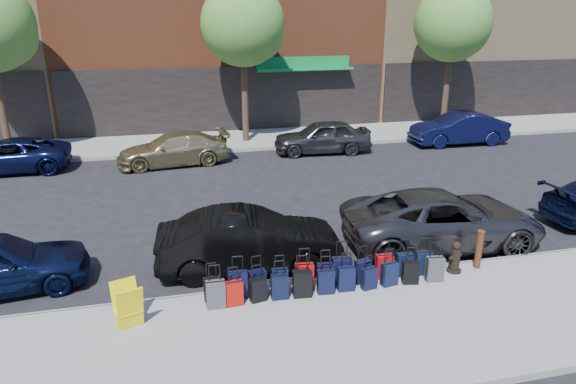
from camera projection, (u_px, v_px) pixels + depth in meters
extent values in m
plane|color=black|center=(278.00, 215.00, 16.09)|extent=(120.00, 120.00, 0.00)
cube|color=gray|center=(348.00, 332.00, 10.10)|extent=(60.00, 4.00, 0.15)
cube|color=gray|center=(234.00, 140.00, 25.25)|extent=(60.00, 4.00, 0.15)
cube|color=gray|center=(319.00, 282.00, 11.96)|extent=(60.00, 0.08, 0.15)
cube|color=gray|center=(240.00, 150.00, 23.39)|extent=(60.00, 0.08, 0.15)
cube|color=black|center=(228.00, 101.00, 26.50)|extent=(16.66, 0.15, 3.40)
cube|color=#0C7132|center=(305.00, 70.00, 26.56)|extent=(5.00, 0.91, 0.27)
cube|color=#0C7132|center=(304.00, 62.00, 26.72)|extent=(5.00, 0.10, 0.60)
cube|color=black|center=(501.00, 90.00, 30.00)|extent=(14.70, 0.15, 3.40)
cylinder|color=black|center=(0.00, 99.00, 21.78)|extent=(0.30, 0.30, 4.80)
sphere|color=#427A28|center=(4.00, 35.00, 21.06)|extent=(2.58, 2.58, 2.58)
cylinder|color=black|center=(245.00, 90.00, 24.08)|extent=(0.30, 0.30, 4.80)
sphere|color=#427A28|center=(243.00, 24.00, 23.10)|extent=(3.80, 3.80, 3.80)
sphere|color=#427A28|center=(256.00, 33.00, 23.35)|extent=(2.58, 2.58, 2.58)
cylinder|color=black|center=(447.00, 84.00, 26.38)|extent=(0.30, 0.30, 4.80)
sphere|color=#427A28|center=(453.00, 23.00, 25.39)|extent=(3.80, 3.80, 3.80)
sphere|color=#427A28|center=(463.00, 31.00, 25.65)|extent=(2.58, 2.58, 2.58)
cube|color=black|center=(213.00, 289.00, 10.96)|extent=(0.39, 0.25, 0.55)
cylinder|color=black|center=(211.00, 265.00, 10.77)|extent=(0.21, 0.06, 0.03)
cube|color=black|center=(238.00, 285.00, 11.11)|extent=(0.41, 0.25, 0.59)
cylinder|color=black|center=(237.00, 258.00, 10.89)|extent=(0.22, 0.05, 0.03)
cube|color=black|center=(258.00, 282.00, 11.23)|extent=(0.40, 0.26, 0.56)
cylinder|color=black|center=(257.00, 258.00, 11.03)|extent=(0.21, 0.07, 0.03)
cube|color=black|center=(280.00, 280.00, 11.35)|extent=(0.37, 0.22, 0.53)
cylinder|color=black|center=(280.00, 257.00, 11.16)|extent=(0.20, 0.05, 0.03)
cube|color=maroon|center=(304.00, 277.00, 11.42)|extent=(0.43, 0.27, 0.61)
cylinder|color=black|center=(305.00, 250.00, 11.20)|extent=(0.23, 0.06, 0.03)
cube|color=black|center=(325.00, 275.00, 11.56)|extent=(0.39, 0.26, 0.54)
cylinder|color=black|center=(326.00, 251.00, 11.37)|extent=(0.20, 0.07, 0.03)
cube|color=black|center=(342.00, 271.00, 11.63)|extent=(0.45, 0.28, 0.65)
cylinder|color=black|center=(343.00, 243.00, 11.40)|extent=(0.24, 0.06, 0.03)
cube|color=black|center=(363.00, 271.00, 11.72)|extent=(0.40, 0.26, 0.55)
cylinder|color=black|center=(364.00, 248.00, 11.52)|extent=(0.21, 0.07, 0.03)
cube|color=#9F0A0F|center=(384.00, 267.00, 11.91)|extent=(0.40, 0.24, 0.58)
cylinder|color=black|center=(386.00, 242.00, 11.70)|extent=(0.22, 0.05, 0.03)
cube|color=black|center=(404.00, 265.00, 12.02)|extent=(0.39, 0.25, 0.56)
cylinder|color=black|center=(406.00, 241.00, 11.82)|extent=(0.21, 0.06, 0.03)
cube|color=black|center=(424.00, 263.00, 12.08)|extent=(0.41, 0.28, 0.56)
cylinder|color=black|center=(426.00, 240.00, 11.88)|extent=(0.21, 0.07, 0.03)
cube|color=#3F3F44|center=(216.00, 294.00, 10.72)|extent=(0.40, 0.24, 0.59)
cylinder|color=black|center=(214.00, 267.00, 10.50)|extent=(0.22, 0.03, 0.03)
cube|color=#9D110A|center=(234.00, 293.00, 10.81)|extent=(0.38, 0.24, 0.53)
cylinder|color=black|center=(233.00, 269.00, 10.62)|extent=(0.20, 0.05, 0.03)
cube|color=black|center=(258.00, 290.00, 10.97)|extent=(0.38, 0.27, 0.51)
cylinder|color=black|center=(257.00, 267.00, 10.78)|extent=(0.20, 0.07, 0.03)
cube|color=black|center=(280.00, 287.00, 11.06)|extent=(0.38, 0.23, 0.54)
cylinder|color=black|center=(280.00, 262.00, 10.86)|extent=(0.21, 0.04, 0.03)
cube|color=black|center=(302.00, 284.00, 11.13)|extent=(0.42, 0.26, 0.59)
cylinder|color=black|center=(302.00, 257.00, 10.92)|extent=(0.23, 0.05, 0.03)
cube|color=black|center=(326.00, 282.00, 11.27)|extent=(0.38, 0.25, 0.54)
cylinder|color=black|center=(326.00, 258.00, 11.08)|extent=(0.21, 0.05, 0.03)
cube|color=black|center=(346.00, 279.00, 11.39)|extent=(0.39, 0.24, 0.55)
cylinder|color=black|center=(347.00, 254.00, 11.19)|extent=(0.21, 0.04, 0.03)
cube|color=black|center=(369.00, 279.00, 11.46)|extent=(0.36, 0.25, 0.49)
cylinder|color=black|center=(370.00, 257.00, 11.28)|extent=(0.19, 0.07, 0.03)
cube|color=black|center=(389.00, 274.00, 11.61)|extent=(0.40, 0.27, 0.54)
cylinder|color=black|center=(391.00, 251.00, 11.41)|extent=(0.21, 0.07, 0.03)
cube|color=black|center=(410.00, 272.00, 11.69)|extent=(0.40, 0.28, 0.54)
cylinder|color=black|center=(413.00, 249.00, 11.49)|extent=(0.21, 0.07, 0.03)
cube|color=#3C3D42|center=(435.00, 269.00, 11.79)|extent=(0.42, 0.27, 0.58)
cylinder|color=black|center=(437.00, 244.00, 11.58)|extent=(0.22, 0.06, 0.03)
cylinder|color=black|center=(454.00, 270.00, 12.29)|extent=(0.35, 0.35, 0.06)
cylinder|color=black|center=(455.00, 259.00, 12.19)|extent=(0.23, 0.23, 0.54)
sphere|color=black|center=(457.00, 246.00, 12.08)|extent=(0.21, 0.21, 0.21)
cylinder|color=black|center=(455.00, 257.00, 12.17)|extent=(0.39, 0.24, 0.10)
cylinder|color=#38190C|center=(479.00, 250.00, 12.33)|extent=(0.16, 0.16, 0.94)
cylinder|color=#38190C|center=(481.00, 232.00, 12.17)|extent=(0.18, 0.18, 0.04)
cube|color=yellow|center=(130.00, 309.00, 9.89)|extent=(0.55, 0.38, 0.91)
cube|color=yellow|center=(125.00, 301.00, 10.16)|extent=(0.55, 0.38, 0.91)
cube|color=yellow|center=(129.00, 311.00, 10.07)|extent=(0.59, 0.48, 0.02)
imported|color=black|center=(250.00, 241.00, 12.52)|extent=(4.59, 1.88, 1.48)
imported|color=#37373A|center=(443.00, 219.00, 13.84)|extent=(5.56, 2.90, 1.50)
imported|color=#0D143C|center=(7.00, 156.00, 20.28)|extent=(4.71, 2.19, 1.31)
imported|color=tan|center=(173.00, 149.00, 21.25)|extent=(4.73, 2.33, 1.32)
imported|color=#353538|center=(322.00, 137.00, 23.04)|extent=(4.45, 2.09, 1.47)
imported|color=#0D133C|center=(459.00, 129.00, 24.54)|extent=(4.62, 1.68, 1.51)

